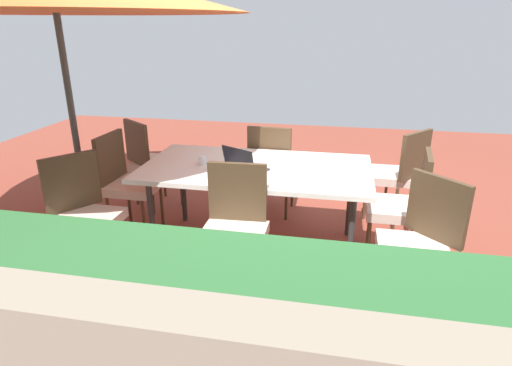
{
  "coord_description": "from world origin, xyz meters",
  "views": [
    {
      "loc": [
        -0.68,
        3.42,
        1.94
      ],
      "look_at": [
        0.0,
        0.0,
        0.62
      ],
      "focal_mm": 29.92,
      "sensor_mm": 36.0,
      "label": 1
    }
  ],
  "objects": [
    {
      "name": "chair_northwest",
      "position": [
        -1.27,
        0.7,
        0.55
      ],
      "size": [
        0.59,
        0.59,
        0.98
      ],
      "rotation": [
        0.0,
        0.0,
        2.36
      ],
      "color": "beige",
      "rests_on": "ground_plane"
    },
    {
      "name": "chair_northeast",
      "position": [
        1.24,
        0.71,
        0.55
      ],
      "size": [
        0.58,
        0.58,
        0.98
      ],
      "rotation": [
        0.0,
        0.0,
        4.08
      ],
      "color": "beige",
      "rests_on": "ground_plane"
    },
    {
      "name": "cup",
      "position": [
        0.46,
        0.05,
        0.81
      ],
      "size": [
        0.07,
        0.07,
        0.08
      ],
      "primitive_type": "cylinder",
      "color": "white",
      "rests_on": "dining_table"
    },
    {
      "name": "chair_south",
      "position": [
        -0.03,
        -0.73,
        0.55
      ],
      "size": [
        0.46,
        0.47,
        0.98
      ],
      "rotation": [
        0.0,
        0.0,
        -0.06
      ],
      "color": "beige",
      "rests_on": "ground_plane"
    },
    {
      "name": "chair_southeast",
      "position": [
        1.29,
        -0.67,
        0.55
      ],
      "size": [
        0.58,
        0.58,
        0.98
      ],
      "rotation": [
        0.0,
        0.0,
        5.65
      ],
      "color": "beige",
      "rests_on": "ground_plane"
    },
    {
      "name": "ground_plane",
      "position": [
        0.0,
        0.0,
        -0.01
      ],
      "size": [
        10.0,
        10.0,
        0.02
      ],
      "primitive_type": "cube",
      "color": "brown"
    },
    {
      "name": "chair_north",
      "position": [
        0.02,
        0.71,
        0.55
      ],
      "size": [
        0.46,
        0.47,
        0.98
      ],
      "rotation": [
        0.0,
        0.0,
        3.2
      ],
      "color": "beige",
      "rests_on": "ground_plane"
    },
    {
      "name": "chair_east",
      "position": [
        1.24,
        -0.03,
        0.55
      ],
      "size": [
        0.47,
        0.46,
        0.98
      ],
      "rotation": [
        0.0,
        0.0,
        4.66
      ],
      "color": "beige",
      "rests_on": "ground_plane"
    },
    {
      "name": "chair_southwest",
      "position": [
        -1.3,
        -0.76,
        0.55
      ],
      "size": [
        0.59,
        0.58,
        0.98
      ],
      "rotation": [
        0.0,
        0.0,
        0.87
      ],
      "color": "beige",
      "rests_on": "ground_plane"
    },
    {
      "name": "laptop",
      "position": [
        0.08,
        0.13,
        0.82
      ],
      "size": [
        0.4,
        0.37,
        0.21
      ],
      "rotation": [
        0.0,
        0.0,
        -0.5
      ],
      "color": "#2D2D33",
      "rests_on": "dining_table"
    },
    {
      "name": "dining_table",
      "position": [
        0.0,
        0.0,
        0.72
      ],
      "size": [
        1.95,
        1.06,
        0.77
      ],
      "color": "silver",
      "rests_on": "ground_plane"
    },
    {
      "name": "chair_west",
      "position": [
        -1.24,
        0.04,
        0.55
      ],
      "size": [
        0.48,
        0.47,
        0.98
      ],
      "rotation": [
        0.0,
        0.0,
        1.45
      ],
      "color": "beige",
      "rests_on": "ground_plane"
    }
  ]
}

